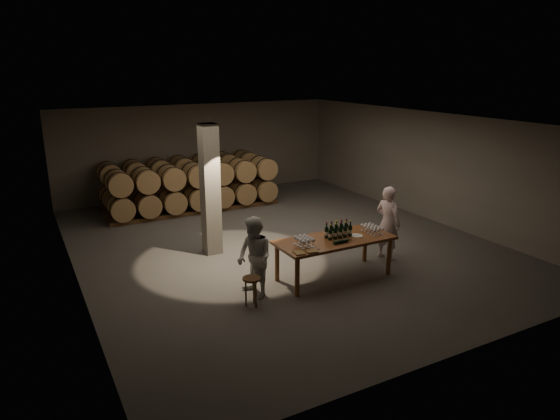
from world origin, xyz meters
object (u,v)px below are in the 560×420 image
plate (356,236)px  notebook_near (312,251)px  stool (252,283)px  person_man (388,223)px  tasting_table (334,243)px  person_woman (254,258)px  bottle_cluster (338,231)px

plate → notebook_near: 1.42m
plate → stool: 2.73m
stool → person_man: 4.00m
tasting_table → person_woman: 1.92m
person_man → stool: bearing=84.4°
plate → stool: (-2.68, -0.28, -0.43)m
bottle_cluster → stool: size_ratio=1.04×
plate → person_woman: (-2.44, 0.08, -0.08)m
tasting_table → person_woman: person_woman is taller
notebook_near → stool: size_ratio=0.38×
tasting_table → person_man: size_ratio=1.45×
notebook_near → stool: 1.38m
tasting_table → notebook_near: notebook_near is taller
notebook_near → person_man: size_ratio=0.13×
plate → person_man: size_ratio=0.15×
stool → person_woman: size_ratio=0.35×
person_woman → tasting_table: bearing=82.5°
tasting_table → person_man: (1.75, 0.33, 0.10)m
tasting_table → bottle_cluster: 0.27m
plate → person_man: 1.30m
person_man → person_woman: bearing=79.5°
bottle_cluster → notebook_near: (-0.98, -0.50, -0.11)m
plate → person_woman: bearing=178.2°
tasting_table → stool: tasting_table is taller
plate → stool: plate is taller
bottle_cluster → person_man: (1.62, 0.28, -0.13)m
tasting_table → person_man: bearing=10.8°
person_man → person_woman: person_man is taller
plate → person_man: bearing=18.7°
notebook_near → person_woman: bearing=169.7°
bottle_cluster → stool: bearing=-169.6°
tasting_table → stool: 2.21m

